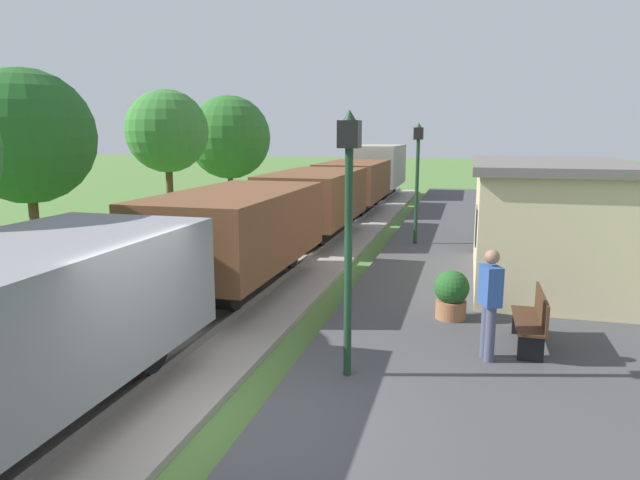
% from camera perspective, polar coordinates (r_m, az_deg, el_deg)
% --- Properties ---
extents(ground_plane, '(160.00, 160.00, 0.00)m').
position_cam_1_polar(ground_plane, '(7.36, -8.47, -19.09)').
color(ground_plane, '#517A38').
extents(platform_slab, '(6.00, 60.00, 0.25)m').
position_cam_1_polar(platform_slab, '(6.84, 18.88, -20.87)').
color(platform_slab, '#424244').
rests_on(platform_slab, ground).
extents(track_ballast, '(3.80, 60.00, 0.12)m').
position_cam_1_polar(track_ballast, '(8.49, -24.11, -15.25)').
color(track_ballast, '#9E9389').
rests_on(track_ballast, ground).
extents(rail_near, '(0.07, 60.00, 0.14)m').
position_cam_1_polar(rail_near, '(8.02, -20.02, -15.46)').
color(rail_near, slate).
rests_on(rail_near, track_ballast).
extents(rail_far, '(0.07, 60.00, 0.14)m').
position_cam_1_polar(rail_far, '(8.88, -27.90, -13.49)').
color(rail_far, slate).
rests_on(rail_far, track_ballast).
extents(freight_train, '(2.50, 32.60, 2.72)m').
position_cam_1_polar(freight_train, '(19.65, 0.00, 4.38)').
color(freight_train, gray).
rests_on(freight_train, rail_near).
extents(station_hut, '(3.50, 5.80, 2.78)m').
position_cam_1_polar(station_hut, '(13.88, 22.12, 1.70)').
color(station_hut, beige).
rests_on(station_hut, platform_slab).
extents(bench_near_hut, '(0.42, 1.50, 0.91)m').
position_cam_1_polar(bench_near_hut, '(9.71, 20.69, -7.50)').
color(bench_near_hut, '#422819').
rests_on(bench_near_hut, platform_slab).
extents(bench_down_platform, '(0.42, 1.50, 0.91)m').
position_cam_1_polar(bench_down_platform, '(18.27, 18.05, 1.01)').
color(bench_down_platform, '#422819').
rests_on(bench_down_platform, platform_slab).
extents(person_waiting, '(0.36, 0.44, 1.71)m').
position_cam_1_polar(person_waiting, '(8.87, 16.76, -5.84)').
color(person_waiting, '#474C66').
rests_on(person_waiting, platform_slab).
extents(potted_planter, '(0.64, 0.64, 0.92)m').
position_cam_1_polar(potted_planter, '(10.76, 13.13, -5.31)').
color(potted_planter, '#9E6642').
rests_on(potted_planter, platform_slab).
extents(lamp_post_near, '(0.28, 0.28, 3.70)m').
position_cam_1_polar(lamp_post_near, '(7.63, 2.92, 4.37)').
color(lamp_post_near, '#193823').
rests_on(lamp_post_near, platform_slab).
extents(lamp_post_far, '(0.28, 0.28, 3.70)m').
position_cam_1_polar(lamp_post_far, '(17.60, 9.83, 7.85)').
color(lamp_post_far, '#193823').
rests_on(lamp_post_far, platform_slab).
extents(tree_trackside_far, '(3.85, 3.85, 5.47)m').
position_cam_1_polar(tree_trackside_far, '(18.45, -27.50, 9.23)').
color(tree_trackside_far, '#4C3823').
rests_on(tree_trackside_far, ground).
extents(tree_field_left, '(3.24, 3.24, 5.34)m').
position_cam_1_polar(tree_field_left, '(23.42, -15.18, 10.53)').
color(tree_field_left, '#4C3823').
rests_on(tree_field_left, ground).
extents(tree_field_distant, '(4.27, 4.27, 5.55)m').
position_cam_1_polar(tree_field_distant, '(30.04, -9.15, 10.18)').
color(tree_field_distant, '#4C3823').
rests_on(tree_field_distant, ground).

